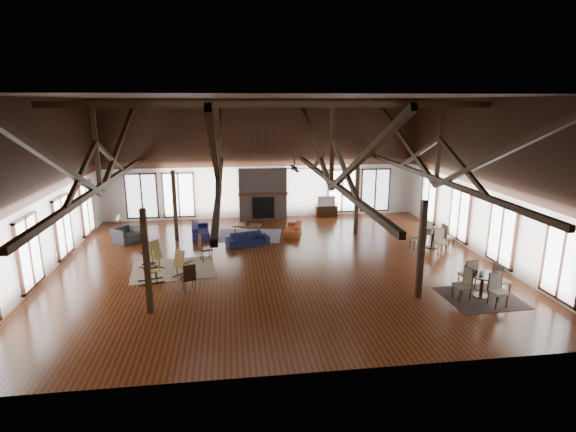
{
  "coord_description": "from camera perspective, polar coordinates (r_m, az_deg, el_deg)",
  "views": [
    {
      "loc": [
        -1.64,
        -15.66,
        5.85
      ],
      "look_at": [
        0.55,
        1.0,
        1.56
      ],
      "focal_mm": 28.0,
      "sensor_mm": 36.0,
      "label": 1
    }
  ],
  "objects": [
    {
      "name": "side_chair_a",
      "position": [
        17.15,
        -10.73,
        -3.75
      ],
      "size": [
        0.55,
        0.55,
        1.03
      ],
      "rotation": [
        0.0,
        0.0,
        -1.24
      ],
      "color": "black",
      "rests_on": "floor"
    },
    {
      "name": "rocking_chair_a",
      "position": [
        16.82,
        -16.77,
        -4.82
      ],
      "size": [
        0.93,
        0.88,
        1.08
      ],
      "rotation": [
        0.0,
        0.0,
        0.87
      ],
      "color": "olive",
      "rests_on": "floor"
    },
    {
      "name": "cafe_table_far",
      "position": [
        19.36,
        17.87,
        -2.49
      ],
      "size": [
        1.82,
        1.82,
        0.95
      ],
      "rotation": [
        0.0,
        0.0,
        0.04
      ],
      "color": "black",
      "rests_on": "floor"
    },
    {
      "name": "rocking_chair_c",
      "position": [
        15.65,
        -16.74,
        -6.31
      ],
      "size": [
        0.91,
        0.64,
        1.05
      ],
      "rotation": [
        0.0,
        0.0,
        1.85
      ],
      "color": "olive",
      "rests_on": "floor"
    },
    {
      "name": "floor",
      "position": [
        16.8,
        -1.43,
        -6.05
      ],
      "size": [
        16.0,
        16.0,
        0.0
      ],
      "primitive_type": "plane",
      "color": "#5B3213",
      "rests_on": "ground"
    },
    {
      "name": "fireplace",
      "position": [
        22.85,
        -3.24,
        2.8
      ],
      "size": [
        2.5,
        0.69,
        2.6
      ],
      "color": "#6F5B55",
      "rests_on": "floor"
    },
    {
      "name": "wall_right",
      "position": [
        18.61,
        23.88,
        4.3
      ],
      "size": [
        0.02,
        14.0,
        6.0
      ],
      "primitive_type": "cube",
      "color": "silver",
      "rests_on": "floor"
    },
    {
      "name": "rug_tan",
      "position": [
        16.73,
        -14.33,
        -6.58
      ],
      "size": [
        3.13,
        2.59,
        0.01
      ],
      "primitive_type": "cube",
      "rotation": [
        0.0,
        0.0,
        0.12
      ],
      "color": "tan",
      "rests_on": "floor"
    },
    {
      "name": "rug_dark",
      "position": [
        15.21,
        23.28,
        -9.5
      ],
      "size": [
        2.29,
        2.09,
        0.01
      ],
      "primitive_type": "cube",
      "rotation": [
        0.0,
        0.0,
        0.04
      ],
      "color": "black",
      "rests_on": "floor"
    },
    {
      "name": "vase",
      "position": [
        20.2,
        -5.2,
        -0.87
      ],
      "size": [
        0.2,
        0.2,
        0.21
      ],
      "primitive_type": "imported",
      "rotation": [
        0.0,
        0.0,
        0.02
      ],
      "color": "#B2B2B2",
      "rests_on": "coffee_table"
    },
    {
      "name": "cup_far",
      "position": [
        19.39,
        18.11,
        -1.69
      ],
      "size": [
        0.14,
        0.14,
        0.1
      ],
      "primitive_type": "imported",
      "rotation": [
        0.0,
        0.0,
        0.14
      ],
      "color": "#B2B2B2",
      "rests_on": "cafe_table_far"
    },
    {
      "name": "ceiling_fan",
      "position": [
        14.97,
        0.8,
        6.2
      ],
      "size": [
        1.6,
        1.6,
        0.75
      ],
      "color": "black",
      "rests_on": "roof_truss"
    },
    {
      "name": "tv_console",
      "position": [
        23.63,
        4.9,
        0.64
      ],
      "size": [
        1.11,
        0.42,
        0.55
      ],
      "primitive_type": "cube",
      "color": "black",
      "rests_on": "floor"
    },
    {
      "name": "sofa_orange",
      "position": [
        20.42,
        0.62,
        -1.6
      ],
      "size": [
        1.78,
        1.04,
        0.49
      ],
      "primitive_type": "imported",
      "rotation": [
        0.0,
        0.0,
        -1.82
      ],
      "color": "#A4471F",
      "rests_on": "floor"
    },
    {
      "name": "ceiling",
      "position": [
        15.75,
        -1.57,
        14.88
      ],
      "size": [
        16.0,
        14.0,
        0.02
      ],
      "primitive_type": "cube",
      "color": "black",
      "rests_on": "wall_back"
    },
    {
      "name": "wall_front",
      "position": [
        9.26,
        3.08,
        -3.6
      ],
      "size": [
        16.0,
        0.02,
        6.0
      ],
      "primitive_type": "cube",
      "color": "silver",
      "rests_on": "floor"
    },
    {
      "name": "sofa_navy_front",
      "position": [
        18.86,
        -5.15,
        -2.98
      ],
      "size": [
        1.88,
        1.13,
        0.51
      ],
      "primitive_type": "imported",
      "rotation": [
        0.0,
        0.0,
        0.27
      ],
      "color": "#141939",
      "rests_on": "floor"
    },
    {
      "name": "sofa_navy_left",
      "position": [
        20.37,
        -11.06,
        -1.81
      ],
      "size": [
        1.97,
        0.91,
        0.56
      ],
      "primitive_type": "imported",
      "rotation": [
        0.0,
        0.0,
        1.66
      ],
      "color": "#17173F",
      "rests_on": "floor"
    },
    {
      "name": "side_chair_b",
      "position": [
        14.55,
        -12.45,
        -7.43
      ],
      "size": [
        0.49,
        0.49,
        0.93
      ],
      "rotation": [
        0.0,
        0.0,
        0.31
      ],
      "color": "black",
      "rests_on": "floor"
    },
    {
      "name": "rug_navy",
      "position": [
        20.27,
        -5.05,
        -2.48
      ],
      "size": [
        3.22,
        2.62,
        0.01
      ],
      "primitive_type": "cube",
      "rotation": [
        0.0,
        0.0,
        -0.17
      ],
      "color": "#1B1E4C",
      "rests_on": "floor"
    },
    {
      "name": "post_grid",
      "position": [
        16.33,
        -1.47,
        -1.03
      ],
      "size": [
        8.16,
        7.16,
        3.05
      ],
      "color": "black",
      "rests_on": "floor"
    },
    {
      "name": "wall_back",
      "position": [
        22.9,
        -3.36,
        7.16
      ],
      "size": [
        16.0,
        0.02,
        6.0
      ],
      "primitive_type": "cube",
      "color": "silver",
      "rests_on": "floor"
    },
    {
      "name": "cafe_table_near",
      "position": [
        15.14,
        23.44,
        -7.63
      ],
      "size": [
        1.92,
        1.92,
        0.99
      ],
      "rotation": [
        0.0,
        0.0,
        0.13
      ],
      "color": "black",
      "rests_on": "floor"
    },
    {
      "name": "television",
      "position": [
        23.5,
        4.85,
        1.93
      ],
      "size": [
        0.93,
        0.15,
        0.53
      ],
      "primitive_type": "imported",
      "rotation": [
        0.0,
        0.0,
        0.03
      ],
      "color": "#B2B2B2",
      "rests_on": "tv_console"
    },
    {
      "name": "roof_truss",
      "position": [
        15.85,
        -1.52,
        7.73
      ],
      "size": [
        15.6,
        14.07,
        3.14
      ],
      "color": "black",
      "rests_on": "wall_back"
    },
    {
      "name": "armchair",
      "position": [
        20.29,
        -19.79,
        -2.3
      ],
      "size": [
        1.37,
        1.38,
        0.68
      ],
      "primitive_type": "imported",
      "rotation": [
        0.0,
        0.0,
        0.85
      ],
      "color": "#2D2C2F",
      "rests_on": "floor"
    },
    {
      "name": "cup_near",
      "position": [
        15.01,
        23.31,
        -6.71
      ],
      "size": [
        0.14,
        0.14,
        0.1
      ],
      "primitive_type": "imported",
      "rotation": [
        0.0,
        0.0,
        0.18
      ],
      "color": "#B2B2B2",
      "rests_on": "cafe_table_near"
    },
    {
      "name": "coffee_table",
      "position": [
        20.3,
        -5.28,
        -1.27
      ],
      "size": [
        1.35,
        0.95,
        0.47
      ],
      "rotation": [
        0.0,
        0.0,
        -0.31
      ],
      "color": "brown",
      "rests_on": "floor"
    },
    {
      "name": "side_table_lamp",
      "position": [
        21.05,
        -20.49,
        -1.54
      ],
      "size": [
        0.43,
        0.43,
        1.11
      ],
      "color": "black",
      "rests_on": "floor"
    },
    {
      "name": "rocking_chair_b",
      "position": [
        15.87,
        -13.34,
        -5.92
      ],
      "size": [
        0.8,
        0.84,
        0.98
      ],
      "rotation": [
        0.0,
        0.0,
        -0.71
      ],
      "color": "olive",
      "rests_on": "floor"
    },
    {
      "name": "wall_left",
      "position": [
        17.14,
        -29.19,
        2.93
      ],
      "size": [
        0.02,
        14.0,
        6.0
      ],
      "primitive_type": "cube",
      "color": "silver",
      "rests_on": "floor"
    }
  ]
}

